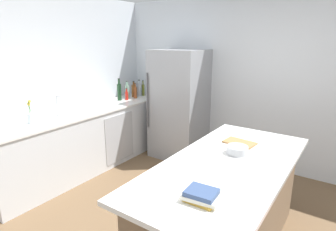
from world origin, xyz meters
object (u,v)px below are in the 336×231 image
object	(u,v)px
soda_bottle	(139,90)
whiskey_bottle	(134,90)
olive_oil_bottle	(143,90)
cutting_board	(240,143)
mixing_bowl	(237,150)
sink_faucet	(58,105)
gin_bottle	(127,91)
wine_bottle	(119,91)
refrigerator	(179,105)
flower_vase	(31,116)
hot_sauce_bottle	(127,95)
kitchen_island	(225,207)
vinegar_bottle	(135,92)
cookbook_stack	(201,196)

from	to	relation	value
soda_bottle	whiskey_bottle	xyz separation A→B (m)	(-0.04, -0.11, -0.00)
olive_oil_bottle	cutting_board	distance (m)	2.73
olive_oil_bottle	mixing_bowl	distance (m)	2.93
sink_faucet	olive_oil_bottle	size ratio (longest dim) A/B	1.05
gin_bottle	wine_bottle	world-z (taller)	wine_bottle
refrigerator	flower_vase	world-z (taller)	refrigerator
sink_faucet	hot_sauce_bottle	world-z (taller)	sink_faucet
kitchen_island	wine_bottle	size ratio (longest dim) A/B	5.56
sink_faucet	vinegar_bottle	world-z (taller)	sink_faucet
sink_faucet	hot_sauce_bottle	size ratio (longest dim) A/B	1.45
kitchen_island	refrigerator	distance (m)	2.35
mixing_bowl	hot_sauce_bottle	bearing A→B (deg)	155.43
sink_faucet	whiskey_bottle	world-z (taller)	sink_faucet
cookbook_stack	cutting_board	size ratio (longest dim) A/B	0.82
olive_oil_bottle	gin_bottle	distance (m)	0.37
kitchen_island	flower_vase	world-z (taller)	flower_vase
flower_vase	soda_bottle	world-z (taller)	flower_vase
wine_bottle	hot_sauce_bottle	bearing A→B (deg)	46.32
olive_oil_bottle	wine_bottle	xyz separation A→B (m)	(-0.07, -0.56, 0.04)
whiskey_bottle	vinegar_bottle	bearing A→B (deg)	-37.20
flower_vase	mixing_bowl	xyz separation A→B (m)	(2.48, 0.60, -0.07)
sink_faucet	vinegar_bottle	size ratio (longest dim) A/B	1.09
olive_oil_bottle	cookbook_stack	bearing A→B (deg)	-44.22
flower_vase	mixing_bowl	distance (m)	2.55
gin_bottle	wine_bottle	xyz separation A→B (m)	(-0.00, -0.20, 0.03)
cutting_board	sink_faucet	bearing A→B (deg)	-169.28
whiskey_bottle	wine_bottle	world-z (taller)	wine_bottle
olive_oil_bottle	vinegar_bottle	distance (m)	0.28
flower_vase	refrigerator	bearing A→B (deg)	65.99
whiskey_bottle	wine_bottle	bearing A→B (deg)	-89.75
cookbook_stack	flower_vase	bearing A→B (deg)	173.28
gin_bottle	vinegar_bottle	bearing A→B (deg)	39.88
mixing_bowl	sink_faucet	bearing A→B (deg)	-175.73
mixing_bowl	whiskey_bottle	bearing A→B (deg)	150.97
kitchen_island	cookbook_stack	distance (m)	0.83
refrigerator	soda_bottle	xyz separation A→B (m)	(-0.91, 0.06, 0.15)
flower_vase	hot_sauce_bottle	size ratio (longest dim) A/B	1.47
cutting_board	wine_bottle	bearing A→B (deg)	162.86
vinegar_bottle	wine_bottle	size ratio (longest dim) A/B	0.72
sink_faucet	vinegar_bottle	distance (m)	1.51
cookbook_stack	mixing_bowl	size ratio (longest dim) A/B	1.34
sink_faucet	wine_bottle	distance (m)	1.22
kitchen_island	flower_vase	bearing A→B (deg)	-171.88
gin_bottle	cutting_board	size ratio (longest dim) A/B	0.93
flower_vase	mixing_bowl	bearing A→B (deg)	13.55
kitchen_island	olive_oil_bottle	bearing A→B (deg)	143.42
sink_faucet	gin_bottle	xyz separation A→B (m)	(-0.02, 1.41, -0.03)
sink_faucet	soda_bottle	size ratio (longest dim) A/B	0.99
gin_bottle	mixing_bowl	distance (m)	2.81
sink_faucet	gin_bottle	distance (m)	1.41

